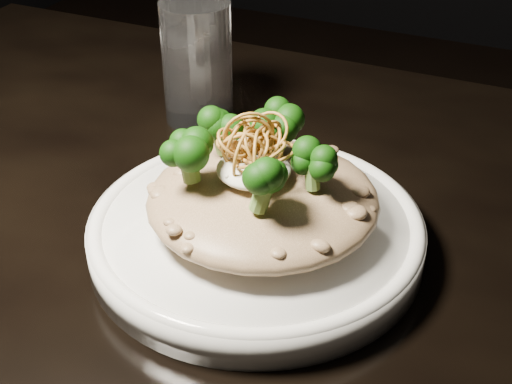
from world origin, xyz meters
TOP-DOWN VIEW (x-y plane):
  - table at (0.00, 0.00)m, footprint 1.10×0.80m
  - plate at (0.05, -0.00)m, footprint 0.27×0.27m
  - risotto at (0.06, -0.00)m, footprint 0.18×0.18m
  - broccoli at (0.05, -0.00)m, footprint 0.11×0.11m
  - cheese at (0.05, -0.01)m, footprint 0.06×0.06m
  - shallots at (0.05, 0.00)m, footprint 0.05×0.05m
  - drinking_glass at (-0.10, 0.18)m, footprint 0.09×0.09m

SIDE VIEW (x-z plane):
  - table at x=0.00m, z-range 0.29..1.04m
  - plate at x=0.05m, z-range 0.75..0.78m
  - risotto at x=0.06m, z-range 0.78..0.82m
  - drinking_glass at x=-0.10m, z-range 0.75..0.88m
  - cheese at x=0.05m, z-range 0.82..0.83m
  - broccoli at x=0.05m, z-range 0.82..0.86m
  - shallots at x=0.05m, z-range 0.83..0.86m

